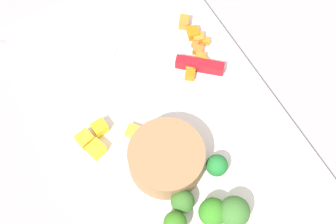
% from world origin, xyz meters
% --- Properties ---
extents(ground_plane, '(4.00, 4.00, 0.00)m').
position_xyz_m(ground_plane, '(0.00, 0.00, 0.00)').
color(ground_plane, gray).
extents(cutting_board, '(0.53, 0.31, 0.01)m').
position_xyz_m(cutting_board, '(0.00, 0.00, 0.01)').
color(cutting_board, white).
rests_on(cutting_board, ground_plane).
extents(prep_bowl, '(0.11, 0.11, 0.04)m').
position_xyz_m(prep_bowl, '(0.07, -0.04, 0.03)').
color(prep_bowl, olive).
rests_on(prep_bowl, cutting_board).
extents(chef_knife, '(0.25, 0.29, 0.02)m').
position_xyz_m(chef_knife, '(-0.10, 0.02, 0.02)').
color(chef_knife, silver).
rests_on(chef_knife, cutting_board).
extents(carrot_dice_0, '(0.02, 0.02, 0.01)m').
position_xyz_m(carrot_dice_0, '(-0.06, 0.09, 0.02)').
color(carrot_dice_0, orange).
rests_on(carrot_dice_0, cutting_board).
extents(carrot_dice_1, '(0.01, 0.02, 0.01)m').
position_xyz_m(carrot_dice_1, '(-0.08, 0.11, 0.02)').
color(carrot_dice_1, orange).
rests_on(carrot_dice_1, cutting_board).
extents(carrot_dice_2, '(0.02, 0.02, 0.02)m').
position_xyz_m(carrot_dice_2, '(-0.13, 0.10, 0.02)').
color(carrot_dice_2, orange).
rests_on(carrot_dice_2, cutting_board).
extents(carrot_dice_3, '(0.02, 0.02, 0.01)m').
position_xyz_m(carrot_dice_3, '(-0.09, 0.11, 0.02)').
color(carrot_dice_3, orange).
rests_on(carrot_dice_3, cutting_board).
extents(carrot_dice_4, '(0.02, 0.02, 0.02)m').
position_xyz_m(carrot_dice_4, '(-0.10, 0.10, 0.02)').
color(carrot_dice_4, orange).
rests_on(carrot_dice_4, cutting_board).
extents(carrot_dice_5, '(0.02, 0.02, 0.01)m').
position_xyz_m(carrot_dice_5, '(-0.05, 0.07, 0.02)').
color(carrot_dice_5, orange).
rests_on(carrot_dice_5, cutting_board).
extents(carrot_dice_6, '(0.01, 0.01, 0.01)m').
position_xyz_m(carrot_dice_6, '(-0.08, 0.10, 0.02)').
color(carrot_dice_6, orange).
rests_on(carrot_dice_6, cutting_board).
extents(carrot_dice_7, '(0.02, 0.02, 0.02)m').
position_xyz_m(carrot_dice_7, '(-0.04, 0.09, 0.02)').
color(carrot_dice_7, orange).
rests_on(carrot_dice_7, cutting_board).
extents(carrot_dice_8, '(0.02, 0.02, 0.01)m').
position_xyz_m(carrot_dice_8, '(-0.07, 0.09, 0.02)').
color(carrot_dice_8, orange).
rests_on(carrot_dice_8, cutting_board).
extents(carrot_dice_9, '(0.02, 0.02, 0.01)m').
position_xyz_m(carrot_dice_9, '(-0.04, 0.06, 0.02)').
color(carrot_dice_9, orange).
rests_on(carrot_dice_9, cutting_board).
extents(pepper_dice_0, '(0.02, 0.02, 0.02)m').
position_xyz_m(pepper_dice_0, '(-0.03, -0.10, 0.02)').
color(pepper_dice_0, yellow).
rests_on(pepper_dice_0, cutting_board).
extents(pepper_dice_1, '(0.02, 0.03, 0.02)m').
position_xyz_m(pepper_dice_1, '(-0.02, -0.12, 0.02)').
color(pepper_dice_1, yellow).
rests_on(pepper_dice_1, cutting_board).
extents(pepper_dice_2, '(0.02, 0.02, 0.01)m').
position_xyz_m(pepper_dice_2, '(-0.00, -0.06, 0.02)').
color(pepper_dice_2, yellow).
rests_on(pepper_dice_2, cutting_board).
extents(pepper_dice_3, '(0.03, 0.03, 0.02)m').
position_xyz_m(pepper_dice_3, '(0.00, -0.12, 0.02)').
color(pepper_dice_3, yellow).
rests_on(pepper_dice_3, cutting_board).
extents(broccoli_floret_0, '(0.04, 0.04, 0.04)m').
position_xyz_m(broccoli_floret_0, '(0.16, -0.02, 0.03)').
color(broccoli_floret_0, '#91C461').
rests_on(broccoli_floret_0, cutting_board).
extents(broccoli_floret_1, '(0.03, 0.03, 0.03)m').
position_xyz_m(broccoli_floret_1, '(0.11, 0.02, 0.03)').
color(broccoli_floret_1, '#8BB566').
rests_on(broccoli_floret_1, cutting_board).
extents(broccoli_floret_2, '(0.03, 0.03, 0.04)m').
position_xyz_m(broccoli_floret_2, '(0.15, -0.07, 0.04)').
color(broccoli_floret_2, '#98B06D').
rests_on(broccoli_floret_2, cutting_board).
extents(broccoli_floret_3, '(0.04, 0.04, 0.05)m').
position_xyz_m(broccoli_floret_3, '(0.18, 0.00, 0.04)').
color(broccoli_floret_3, '#91B85C').
rests_on(broccoli_floret_3, cutting_board).
extents(broccoli_floret_4, '(0.03, 0.03, 0.04)m').
position_xyz_m(broccoli_floret_4, '(0.13, -0.05, 0.03)').
color(broccoli_floret_4, '#84B85A').
rests_on(broccoli_floret_4, cutting_board).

